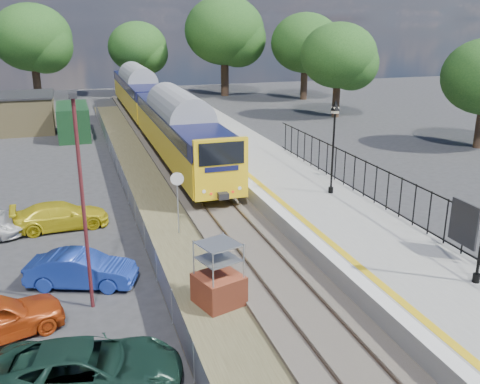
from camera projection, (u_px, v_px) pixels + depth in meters
name	position (u px, v px, depth m)	size (l,w,h in m)	color
ground	(274.00, 277.00, 19.83)	(120.00, 120.00, 0.00)	#2D2D30
track_bed	(200.00, 197.00, 28.43)	(5.90, 80.00, 0.29)	#473F38
platform	(294.00, 192.00, 28.16)	(5.00, 70.00, 0.90)	gray
platform_edge	(257.00, 187.00, 27.42)	(0.90, 70.00, 0.01)	silver
victorian_lamp_north	(334.00, 125.00, 25.48)	(0.44, 0.44, 4.60)	black
palisade_fence	(397.00, 195.00, 23.18)	(0.12, 26.00, 2.00)	black
wire_fence	(124.00, 182.00, 29.31)	(0.06, 52.00, 1.20)	#999EA3
outbuilding	(17.00, 115.00, 44.49)	(10.80, 10.10, 3.12)	#938253
tree_line	(144.00, 44.00, 56.26)	(56.80, 43.80, 11.88)	#332319
train	(154.00, 105.00, 44.11)	(2.82, 40.83, 3.51)	yellow
brick_plinth	(219.00, 275.00, 17.59)	(1.76, 1.76, 2.26)	#983F26
speed_sign	(177.00, 192.00, 23.16)	(0.57, 0.18, 2.86)	#999EA3
carpark_lamp	(82.00, 192.00, 16.54)	(0.25, 0.50, 7.08)	#551C20
car_green	(86.00, 370.00, 13.50)	(2.25, 4.88, 1.36)	#142E24
car_blue	(81.00, 269.00, 19.01)	(1.33, 3.83, 1.26)	navy
car_yellow	(61.00, 216.00, 24.26)	(1.72, 4.22, 1.23)	gold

